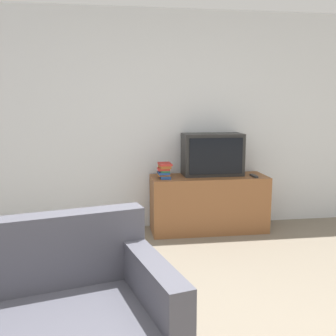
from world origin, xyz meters
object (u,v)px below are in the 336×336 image
object	(u,v)px
tv_stand	(209,203)
television	(212,154)
book_stack	(164,170)
remote_on_stand	(254,176)

from	to	relation	value
tv_stand	television	size ratio (longest dim) A/B	1.93
television	book_stack	size ratio (longest dim) A/B	3.21
remote_on_stand	book_stack	bearing A→B (deg)	175.87
tv_stand	remote_on_stand	world-z (taller)	remote_on_stand
television	remote_on_stand	xyz separation A→B (m)	(0.45, -0.20, -0.24)
tv_stand	remote_on_stand	distance (m)	0.62
tv_stand	remote_on_stand	size ratio (longest dim) A/B	7.90
television	book_stack	distance (m)	0.63
tv_stand	book_stack	size ratio (longest dim) A/B	6.20
tv_stand	television	bearing A→B (deg)	53.99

